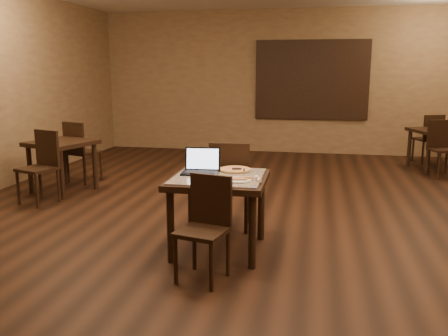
% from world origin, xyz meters
% --- Properties ---
extents(ground, '(10.00, 10.00, 0.00)m').
position_xyz_m(ground, '(0.00, 0.00, 0.00)').
color(ground, black).
rests_on(ground, ground).
extents(wall_back, '(8.00, 0.02, 3.00)m').
position_xyz_m(wall_back, '(0.00, 5.00, 1.50)').
color(wall_back, olive).
rests_on(wall_back, ground).
extents(mural, '(2.34, 0.05, 1.64)m').
position_xyz_m(mural, '(0.50, 4.96, 1.55)').
color(mural, '#235A80').
rests_on(mural, wall_back).
extents(tiled_table, '(0.93, 0.93, 0.76)m').
position_xyz_m(tiled_table, '(-0.28, -0.87, 0.66)').
color(tiled_table, black).
rests_on(tiled_table, ground).
extents(chair_main_near, '(0.47, 0.47, 0.89)m').
position_xyz_m(chair_main_near, '(-0.26, -1.49, 0.50)').
color(chair_main_near, black).
rests_on(chair_main_near, ground).
extents(chair_main_far, '(0.46, 0.46, 1.01)m').
position_xyz_m(chair_main_far, '(-0.28, -0.26, 0.57)').
color(chair_main_far, black).
rests_on(chair_main_far, ground).
extents(laptop, '(0.37, 0.30, 0.24)m').
position_xyz_m(laptop, '(-0.48, -0.76, 0.83)').
color(laptop, black).
rests_on(laptop, tiled_table).
extents(plate, '(0.25, 0.25, 0.01)m').
position_xyz_m(plate, '(-0.06, -1.05, 0.77)').
color(plate, white).
rests_on(plate, tiled_table).
extents(pizza_slice, '(0.22, 0.22, 0.02)m').
position_xyz_m(pizza_slice, '(-0.06, -1.05, 0.79)').
color(pizza_slice, beige).
rests_on(pizza_slice, plate).
extents(pizza_pan, '(0.34, 0.34, 0.01)m').
position_xyz_m(pizza_pan, '(-0.16, -0.63, 0.77)').
color(pizza_pan, silver).
rests_on(pizza_pan, tiled_table).
extents(pizza_whole, '(0.31, 0.31, 0.02)m').
position_xyz_m(pizza_whole, '(-0.16, -0.63, 0.78)').
color(pizza_whole, beige).
rests_on(pizza_whole, pizza_pan).
extents(spatula, '(0.13, 0.24, 0.01)m').
position_xyz_m(spatula, '(-0.14, -0.65, 0.79)').
color(spatula, silver).
rests_on(spatula, pizza_whole).
extents(napkin_roll, '(0.09, 0.17, 0.04)m').
position_xyz_m(napkin_roll, '(0.12, -1.01, 0.78)').
color(napkin_roll, white).
rests_on(napkin_roll, tiled_table).
extents(other_table_a, '(0.99, 0.99, 0.73)m').
position_xyz_m(other_table_a, '(2.73, 3.69, 0.60)').
color(other_table_a, black).
rests_on(other_table_a, ground).
extents(other_table_a_chair_near, '(0.52, 0.52, 0.94)m').
position_xyz_m(other_table_a_chair_near, '(2.71, 3.14, 0.53)').
color(other_table_a_chair_near, black).
rests_on(other_table_a_chair_near, ground).
extents(other_table_a_chair_far, '(0.52, 0.52, 0.94)m').
position_xyz_m(other_table_a_chair_far, '(2.76, 4.24, 0.53)').
color(other_table_a_chair_far, black).
rests_on(other_table_a_chair_far, ground).
extents(other_table_b, '(1.01, 1.01, 0.75)m').
position_xyz_m(other_table_b, '(-3.00, 0.97, 0.62)').
color(other_table_b, black).
rests_on(other_table_b, ground).
extents(other_table_b_chair_near, '(0.53, 0.53, 0.97)m').
position_xyz_m(other_table_b_chair_near, '(-2.97, 0.40, 0.55)').
color(other_table_b_chair_near, black).
rests_on(other_table_b_chair_near, ground).
extents(other_table_b_chair_far, '(0.53, 0.53, 0.97)m').
position_xyz_m(other_table_b_chair_far, '(-3.03, 1.54, 0.55)').
color(other_table_b_chair_far, black).
rests_on(other_table_b_chair_far, ground).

